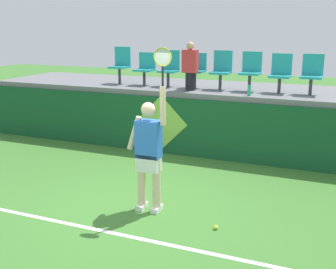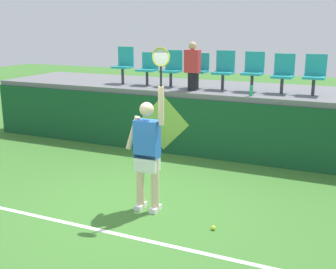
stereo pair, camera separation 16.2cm
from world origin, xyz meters
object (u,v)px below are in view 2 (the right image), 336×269
Objects in this scene: stadium_chair_1 at (148,67)px; stadium_chair_3 at (199,68)px; stadium_chair_4 at (224,69)px; stadium_chair_2 at (172,67)px; stadium_chair_5 at (253,70)px; stadium_chair_0 at (124,63)px; stadium_chair_7 at (315,73)px; tennis_player at (147,151)px; water_bottle at (251,91)px; tennis_ball at (213,228)px; spectator_0 at (192,66)px; stadium_chair_6 at (283,72)px.

stadium_chair_3 is (1.32, -0.00, 0.02)m from stadium_chair_1.
stadium_chair_2 is at bearing -179.99° from stadium_chair_4.
stadium_chair_3 is 1.30m from stadium_chair_5.
stadium_chair_0 reaches higher than stadium_chair_3.
stadium_chair_1 is at bearing -179.77° from stadium_chair_4.
stadium_chair_7 is (3.29, -0.00, 0.00)m from stadium_chair_2.
tennis_player reaches higher than water_bottle.
stadium_chair_4 is 1.99m from stadium_chair_7.
stadium_chair_4 is at bearing 0.23° from stadium_chair_1.
tennis_ball is 0.08× the size of stadium_chair_2.
stadium_chair_3 is at bearing 113.23° from tennis_ball.
stadium_chair_2 is at bearing 0.68° from stadium_chair_1.
water_bottle is 0.20× the size of spectator_0.
stadium_chair_1 is at bearing 126.98° from tennis_ball.
water_bottle reaches higher than tennis_ball.
tennis_ball is 5.88m from stadium_chair_0.
tennis_player is 4.15m from stadium_chair_2.
stadium_chair_2 is at bearing 120.75° from tennis_ball.
water_bottle is 1.40m from stadium_chair_7.
spectator_0 is at bearing 170.50° from water_bottle.
stadium_chair_1 is at bearing 116.28° from tennis_player.
stadium_chair_7 is at bearing 0.04° from stadium_chair_5.
tennis_player is 4.38m from stadium_chair_1.
spectator_0 is (-1.96, -0.42, 0.11)m from stadium_chair_6.
stadium_chair_7 reaches higher than stadium_chair_3.
stadium_chair_6 is at bearing 12.23° from spectator_0.
tennis_ball is at bearing -53.02° from stadium_chair_1.
stadium_chair_0 is at bearing 179.40° from stadium_chair_1.
tennis_player is at bearing -56.05° from stadium_chair_0.
stadium_chair_0 is 3.31m from stadium_chair_5.
spectator_0 is at bearing -145.59° from stadium_chair_4.
stadium_chair_4 is 0.81× the size of spectator_0.
tennis_player is 4.45m from stadium_chair_7.
stadium_chair_3 is 2.61m from stadium_chair_7.
stadium_chair_7 reaches higher than stadium_chair_1.
stadium_chair_0 reaches higher than stadium_chair_1.
stadium_chair_3 is (-1.42, 0.65, 0.35)m from water_bottle.
tennis_player is 3.16× the size of stadium_chair_3.
stadium_chair_1 is 0.90× the size of stadium_chair_4.
stadium_chair_1 is (-3.07, 4.08, 1.84)m from tennis_ball.
stadium_chair_0 is 1.06× the size of stadium_chair_2.
stadium_chair_0 is at bearing 179.77° from stadium_chair_3.
stadium_chair_5 is 1.37m from spectator_0.
tennis_ball is 0.08× the size of stadium_chair_6.
stadium_chair_7 is at bearing 29.16° from water_bottle.
stadium_chair_2 is at bearing 179.98° from stadium_chair_6.
stadium_chair_7 is at bearing -0.03° from stadium_chair_2.
tennis_ball is at bearing -84.54° from water_bottle.
stadium_chair_0 reaches higher than stadium_chair_2.
tennis_player is 2.98× the size of stadium_chair_2.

